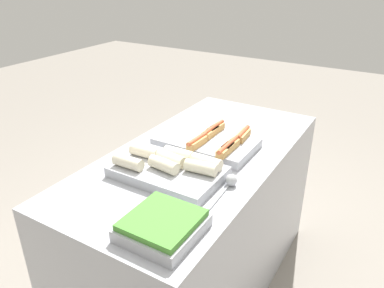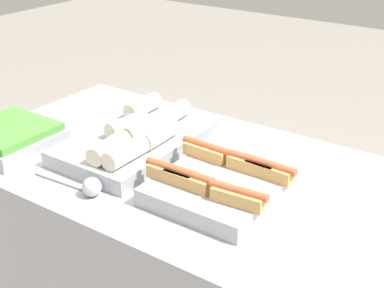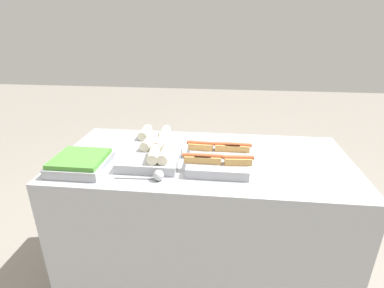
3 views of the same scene
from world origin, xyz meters
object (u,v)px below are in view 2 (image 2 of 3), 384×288
(tray_hotdogs, at_px, (233,174))
(serving_spoon_near, at_px, (88,186))
(tray_wraps, at_px, (138,139))
(tray_side_front, at_px, (10,137))

(tray_hotdogs, height_order, serving_spoon_near, tray_hotdogs)
(tray_hotdogs, bearing_deg, tray_wraps, 177.57)
(tray_wraps, xyz_separation_m, tray_side_front, (-0.36, -0.22, -0.01))
(tray_hotdogs, distance_m, serving_spoon_near, 0.40)
(tray_side_front, bearing_deg, serving_spoon_near, -9.63)
(tray_side_front, distance_m, serving_spoon_near, 0.43)
(tray_wraps, distance_m, serving_spoon_near, 0.29)
(tray_wraps, relative_size, tray_side_front, 1.80)
(tray_side_front, xyz_separation_m, serving_spoon_near, (0.42, -0.07, -0.01))
(tray_hotdogs, relative_size, tray_wraps, 1.04)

